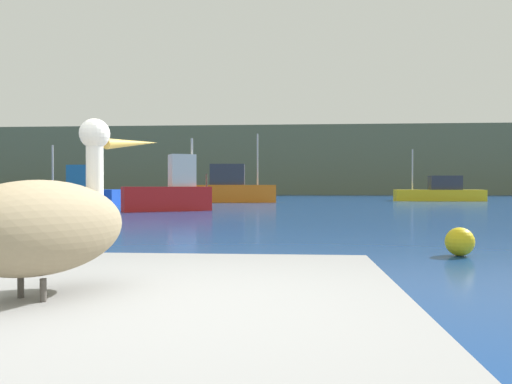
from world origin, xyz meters
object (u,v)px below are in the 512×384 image
at_px(fishing_boat_orange, 230,188).
at_px(fishing_boat_blue, 78,192).
at_px(fishing_boat_yellow, 440,192).
at_px(mooring_buoy, 460,242).
at_px(fishing_boat_red, 170,192).
at_px(pelican, 43,224).

distance_m(fishing_boat_orange, fishing_boat_blue, 11.53).
distance_m(fishing_boat_yellow, mooring_buoy, 35.55).
bearing_deg(fishing_boat_yellow, mooring_buoy, 77.88).
bearing_deg(fishing_boat_yellow, fishing_boat_red, 46.78).
bearing_deg(fishing_boat_yellow, fishing_boat_blue, 26.32).
height_order(fishing_boat_red, mooring_buoy, fishing_boat_red).
relative_size(fishing_boat_red, fishing_boat_blue, 0.83).
relative_size(fishing_boat_orange, fishing_boat_blue, 1.29).
bearing_deg(fishing_boat_orange, fishing_boat_yellow, 11.29).
bearing_deg(fishing_boat_red, fishing_boat_blue, 113.63).
height_order(fishing_boat_yellow, fishing_boat_blue, fishing_boat_yellow).
distance_m(fishing_boat_red, mooring_buoy, 18.86).
distance_m(fishing_boat_red, fishing_boat_yellow, 26.20).
bearing_deg(fishing_boat_red, pelican, -103.98).
distance_m(fishing_boat_orange, fishing_boat_yellow, 18.13).
bearing_deg(pelican, fishing_boat_orange, 31.93).
bearing_deg(fishing_boat_yellow, fishing_boat_orange, 18.15).
bearing_deg(fishing_boat_orange, pelican, -87.91).
bearing_deg(pelican, fishing_boat_yellow, 7.97).
relative_size(pelican, mooring_buoy, 2.37).
bearing_deg(mooring_buoy, fishing_boat_orange, 105.31).
height_order(pelican, fishing_boat_orange, fishing_boat_orange).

